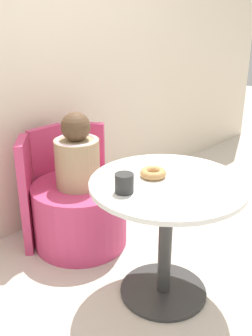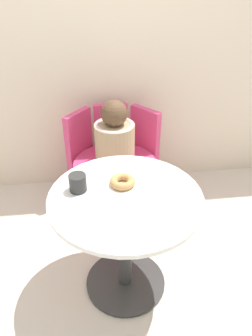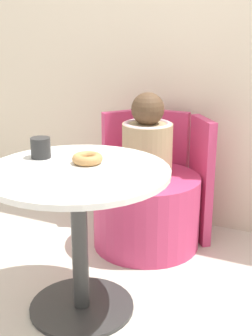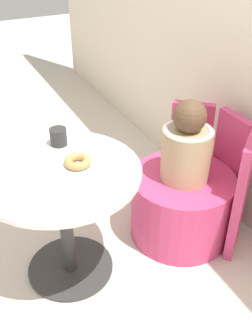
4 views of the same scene
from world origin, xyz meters
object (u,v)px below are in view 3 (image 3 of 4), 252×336
tub_chair (146,211)px  donut (87,159)px  cup (41,148)px  round_table (79,208)px  child_figure (147,141)px

tub_chair → donut: size_ratio=4.57×
cup → donut: bearing=4.6°
round_table → donut: size_ratio=5.86×
tub_chair → cup: bearing=-111.0°
donut → cup: (-0.23, -0.02, 0.03)m
tub_chair → round_table: bearing=-91.1°
tub_chair → cup: (-0.25, -0.64, 0.51)m
child_figure → cup: bearing=-111.0°
tub_chair → donut: bearing=-91.6°
tub_chair → cup: size_ratio=6.65×
tub_chair → child_figure: child_figure is taller
round_table → cup: bearing=162.3°
round_table → cup: (-0.23, 0.07, 0.22)m
donut → cup: cup is taller
cup → tub_chair: bearing=69.0°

